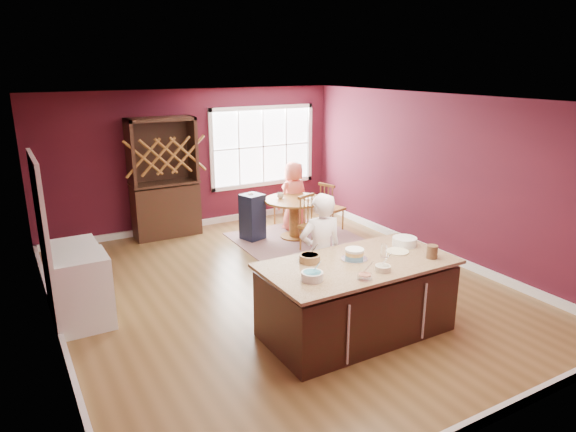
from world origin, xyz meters
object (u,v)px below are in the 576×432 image
object	(u,v)px
chair_south	(314,224)
washer	(83,291)
chair_east	(332,206)
toddler	(249,197)
dining_table	(294,210)
layer_cake	(354,254)
hutch	(164,178)
chair_north	(286,199)
baker	(321,254)
seated_woman	(294,196)
dryer	(75,275)
kitchen_island	(356,299)
high_chair	(252,216)

from	to	relation	value
chair_south	washer	distance (m)	3.99
chair_east	toddler	size ratio (longest dim) A/B	3.75
dining_table	layer_cake	world-z (taller)	layer_cake
toddler	hutch	distance (m)	1.63
chair_north	baker	bearing A→B (deg)	40.53
seated_woman	dryer	size ratio (longest dim) A/B	1.51
kitchen_island	dryer	world-z (taller)	kitchen_island
dining_table	baker	size ratio (longest dim) A/B	0.69
dining_table	dryer	distance (m)	4.09
toddler	hutch	bearing A→B (deg)	142.42
chair_east	seated_woman	distance (m)	0.77
chair_south	hutch	xyz separation A→B (m)	(-1.95, 2.10, 0.62)
seated_woman	washer	size ratio (longest dim) A/B	1.45
seated_woman	washer	bearing A→B (deg)	16.81
hutch	dryer	bearing A→B (deg)	-130.30
layer_cake	high_chair	distance (m)	3.72
baker	chair_east	xyz separation A→B (m)	(2.08, 2.75, -0.32)
hutch	kitchen_island	bearing A→B (deg)	-79.70
seated_woman	high_chair	bearing A→B (deg)	-0.42
toddler	high_chair	bearing A→B (deg)	-38.21
baker	layer_cake	size ratio (longest dim) A/B	5.06
layer_cake	high_chair	world-z (taller)	layer_cake
chair_south	toddler	size ratio (longest dim) A/B	3.82
high_chair	dryer	world-z (taller)	high_chair
dining_table	layer_cake	bearing A→B (deg)	-108.86
chair_east	washer	world-z (taller)	chair_east
chair_south	washer	size ratio (longest dim) A/B	1.07
dining_table	hutch	xyz separation A→B (m)	(-2.02, 1.33, 0.58)
kitchen_island	washer	distance (m)	3.35
seated_woman	toddler	bearing A→B (deg)	-2.57
chair_north	hutch	world-z (taller)	hutch
dining_table	washer	bearing A→B (deg)	-157.91
chair_north	dryer	world-z (taller)	chair_north
chair_south	chair_north	world-z (taller)	chair_north
seated_woman	high_chair	xyz separation A→B (m)	(-0.97, -0.15, -0.22)
hutch	toddler	bearing A→B (deg)	-37.58
baker	chair_north	size ratio (longest dim) A/B	1.56
dryer	chair_east	bearing A→B (deg)	11.69
layer_cake	chair_east	distance (m)	3.95
hutch	high_chair	bearing A→B (deg)	-37.60
kitchen_island	baker	size ratio (longest dim) A/B	1.42
washer	dryer	distance (m)	0.64
hutch	washer	world-z (taller)	hutch
high_chair	seated_woman	bearing A→B (deg)	-7.54
dining_table	high_chair	bearing A→B (deg)	155.86
dining_table	high_chair	size ratio (longest dim) A/B	1.24
kitchen_island	dryer	xyz separation A→B (m)	(-2.82, 2.46, 0.01)
kitchen_island	chair_north	distance (m)	4.53
baker	layer_cake	distance (m)	0.65
hutch	chair_east	bearing A→B (deg)	-24.17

